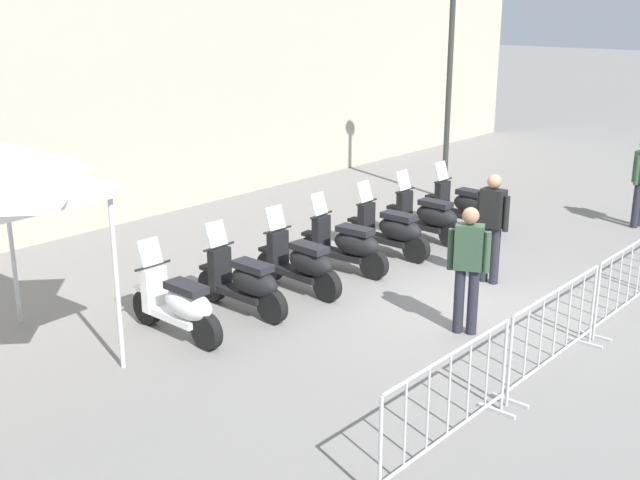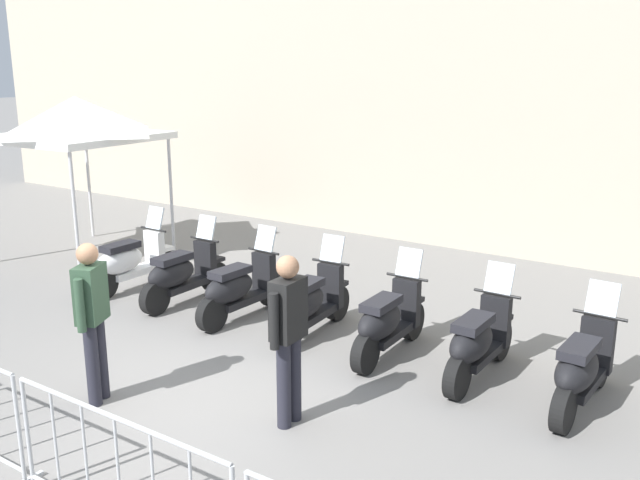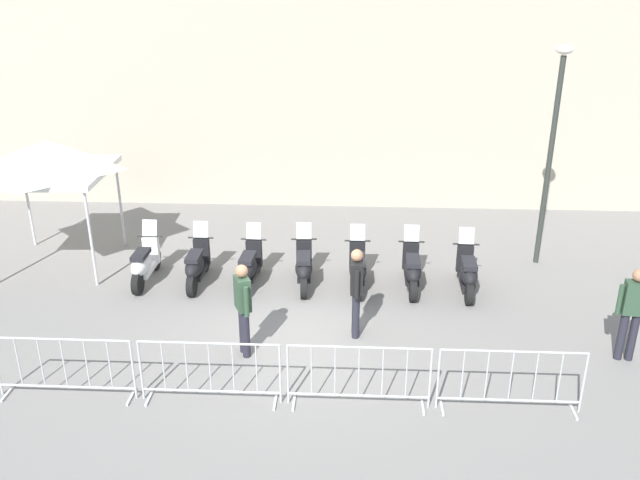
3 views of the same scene
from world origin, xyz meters
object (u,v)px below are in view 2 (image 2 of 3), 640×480
(motorcycle_4, at_px, (387,322))
(motorcycle_6, at_px, (582,369))
(motorcycle_5, at_px, (478,342))
(officer_near_row_end, at_px, (288,331))
(motorcycle_0, at_px, (130,262))
(motorcycle_1, at_px, (181,275))
(motorcycle_3, at_px, (311,303))
(motorcycle_2, at_px, (239,289))
(officer_by_barriers, at_px, (92,314))
(canopy_tent, at_px, (76,119))

(motorcycle_4, bearing_deg, motorcycle_6, -4.75)
(motorcycle_5, distance_m, officer_near_row_end, 2.34)
(motorcycle_0, distance_m, motorcycle_1, 1.15)
(motorcycle_4, bearing_deg, motorcycle_1, 177.06)
(motorcycle_6, bearing_deg, motorcycle_3, 175.27)
(motorcycle_2, relative_size, officer_by_barriers, 1.00)
(motorcycle_5, distance_m, canopy_tent, 8.23)
(motorcycle_1, relative_size, motorcycle_5, 1.00)
(motorcycle_3, relative_size, officer_near_row_end, 1.00)
(motorcycle_2, bearing_deg, motorcycle_3, 0.44)
(motorcycle_3, bearing_deg, motorcycle_5, -3.61)
(motorcycle_3, height_order, officer_by_barriers, officer_by_barriers)
(motorcycle_0, height_order, motorcycle_5, same)
(motorcycle_0, xyz_separation_m, officer_by_barriers, (2.45, -2.86, 0.53))
(motorcycle_2, xyz_separation_m, motorcycle_3, (1.16, 0.01, 0.00))
(motorcycle_2, bearing_deg, officer_near_row_end, -43.23)
(motorcycle_5, bearing_deg, motorcycle_2, 177.75)
(motorcycle_0, relative_size, motorcycle_6, 1.00)
(motorcycle_1, relative_size, motorcycle_2, 1.00)
(motorcycle_6, height_order, officer_near_row_end, officer_near_row_end)
(motorcycle_0, relative_size, officer_near_row_end, 1.00)
(motorcycle_0, distance_m, officer_by_barriers, 3.81)
(motorcycle_1, relative_size, officer_near_row_end, 1.00)
(motorcycle_1, height_order, officer_near_row_end, officer_near_row_end)
(motorcycle_3, distance_m, officer_by_barriers, 2.91)
(motorcycle_1, relative_size, motorcycle_3, 1.00)
(motorcycle_5, relative_size, motorcycle_6, 1.00)
(officer_by_barriers, distance_m, canopy_tent, 6.19)
(motorcycle_0, distance_m, motorcycle_3, 3.44)
(officer_near_row_end, relative_size, officer_by_barriers, 1.00)
(motorcycle_2, xyz_separation_m, motorcycle_5, (3.44, -0.13, 0.00))
(motorcycle_6, relative_size, officer_near_row_end, 1.00)
(canopy_tent, bearing_deg, motorcycle_2, -14.83)
(motorcycle_0, distance_m, motorcycle_6, 6.87)
(motorcycle_2, height_order, motorcycle_5, same)
(motorcycle_0, relative_size, motorcycle_5, 1.00)
(motorcycle_5, distance_m, motorcycle_6, 1.15)
(motorcycle_0, height_order, motorcycle_3, same)
(motorcycle_0, xyz_separation_m, officer_near_row_end, (4.44, -2.21, 0.53))
(motorcycle_1, bearing_deg, motorcycle_0, 175.47)
(motorcycle_2, distance_m, motorcycle_6, 4.58)
(motorcycle_1, bearing_deg, motorcycle_5, -2.84)
(motorcycle_5, xyz_separation_m, canopy_tent, (-7.86, 1.31, 2.06))
(motorcycle_4, xyz_separation_m, officer_near_row_end, (-0.14, -1.94, 0.53))
(motorcycle_2, bearing_deg, motorcycle_5, -2.25)
(motorcycle_0, xyz_separation_m, motorcycle_2, (2.28, -0.18, 0.00))
(motorcycle_1, distance_m, canopy_tent, 4.03)
(officer_near_row_end, height_order, officer_by_barriers, same)
(motorcycle_5, xyz_separation_m, officer_near_row_end, (-1.28, -1.89, 0.53))
(motorcycle_4, xyz_separation_m, officer_by_barriers, (-2.12, -2.59, 0.53))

